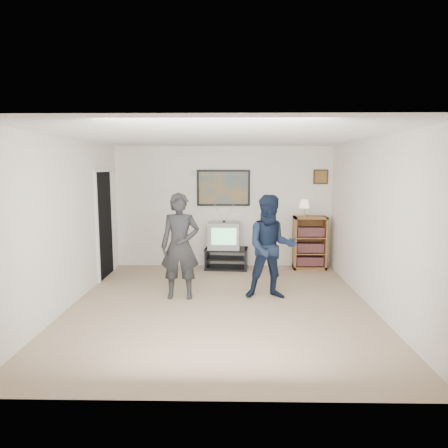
{
  "coord_description": "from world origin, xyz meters",
  "views": [
    {
      "loc": [
        0.16,
        -5.8,
        2.06
      ],
      "look_at": [
        0.04,
        0.67,
        1.15
      ],
      "focal_mm": 32.0,
      "sensor_mm": 36.0,
      "label": 1
    }
  ],
  "objects_px": {
    "media_stand": "(226,258)",
    "person_short": "(271,247)",
    "crt_television": "(224,235)",
    "bookshelf": "(310,243)",
    "person_tall": "(180,246)"
  },
  "relations": [
    {
      "from": "bookshelf",
      "to": "media_stand",
      "type": "bearing_deg",
      "value": -178.32
    },
    {
      "from": "crt_television",
      "to": "bookshelf",
      "type": "distance_m",
      "value": 1.76
    },
    {
      "from": "bookshelf",
      "to": "person_tall",
      "type": "distance_m",
      "value": 3.1
    },
    {
      "from": "person_tall",
      "to": "person_short",
      "type": "relative_size",
      "value": 1.02
    },
    {
      "from": "bookshelf",
      "to": "person_short",
      "type": "distance_m",
      "value": 2.16
    },
    {
      "from": "bookshelf",
      "to": "person_tall",
      "type": "xyz_separation_m",
      "value": [
        -2.42,
        -1.91,
        0.3
      ]
    },
    {
      "from": "crt_television",
      "to": "person_short",
      "type": "bearing_deg",
      "value": -64.67
    },
    {
      "from": "media_stand",
      "to": "bookshelf",
      "type": "bearing_deg",
      "value": 7.02
    },
    {
      "from": "media_stand",
      "to": "person_tall",
      "type": "xyz_separation_m",
      "value": [
        -0.71,
        -1.86,
        0.62
      ]
    },
    {
      "from": "crt_television",
      "to": "person_tall",
      "type": "relative_size",
      "value": 0.38
    },
    {
      "from": "person_tall",
      "to": "bookshelf",
      "type": "bearing_deg",
      "value": 37.34
    },
    {
      "from": "person_short",
      "to": "person_tall",
      "type": "bearing_deg",
      "value": 179.56
    },
    {
      "from": "crt_television",
      "to": "bookshelf",
      "type": "xyz_separation_m",
      "value": [
        1.76,
        0.05,
        -0.16
      ]
    },
    {
      "from": "bookshelf",
      "to": "crt_television",
      "type": "bearing_deg",
      "value": -178.37
    },
    {
      "from": "media_stand",
      "to": "person_short",
      "type": "height_order",
      "value": "person_short"
    }
  ]
}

